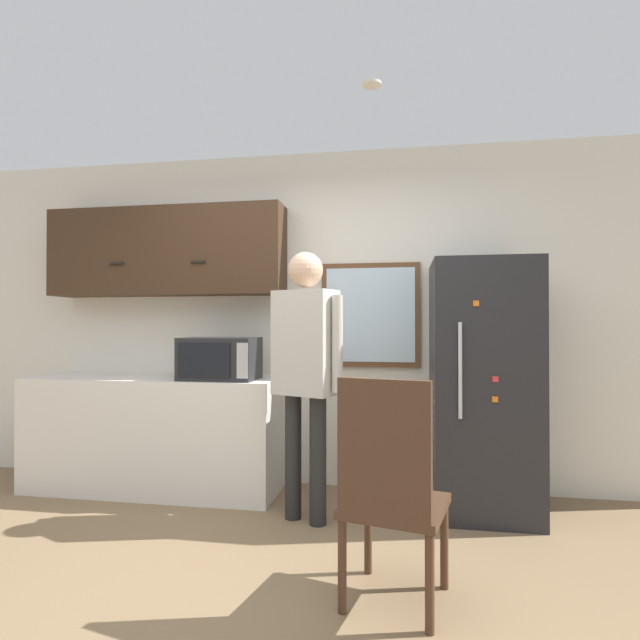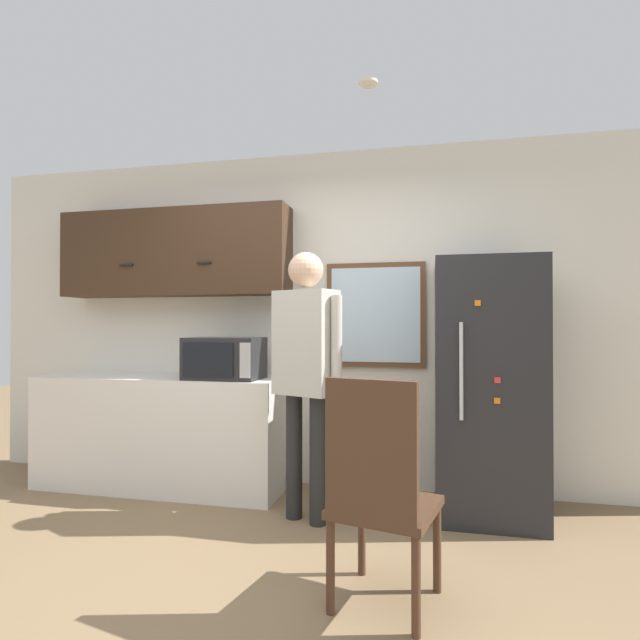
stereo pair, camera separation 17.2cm
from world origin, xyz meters
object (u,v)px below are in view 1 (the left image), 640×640
Objects in this scene: person at (305,356)px; chair at (390,486)px; microwave at (220,359)px; refrigerator at (482,386)px.

person is 1.68× the size of chair.
microwave is at bearing -31.45° from chair.
chair is at bearing -35.91° from person.
microwave is 0.80m from person.
microwave is 0.53× the size of chair.
person is 1.23m from chair.
refrigerator is at bearing 41.03° from person.
refrigerator is (1.18, 0.39, -0.22)m from person.
person is 1.26m from refrigerator.
microwave is at bearing -178.34° from refrigerator.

